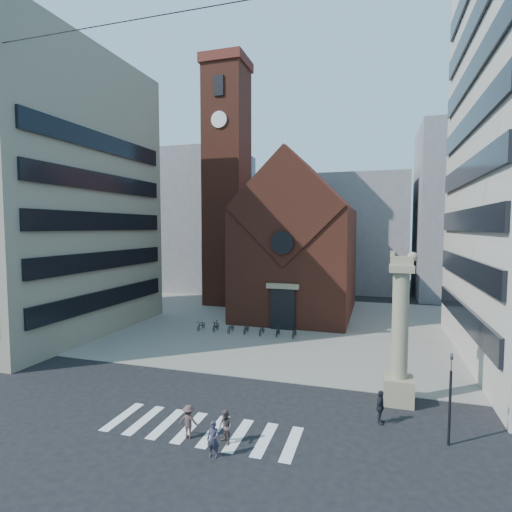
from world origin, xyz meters
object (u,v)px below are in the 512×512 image
at_px(pedestrian_0, 213,439).
at_px(pedestrian_1, 225,427).
at_px(pedestrian_2, 380,407).
at_px(scooter_0, 201,325).
at_px(traffic_light, 450,397).
at_px(lion_column, 400,343).

height_order(pedestrian_0, pedestrian_1, pedestrian_0).
xyz_separation_m(pedestrian_0, pedestrian_2, (6.95, 5.24, 0.06)).
height_order(pedestrian_2, scooter_0, pedestrian_2).
relative_size(pedestrian_0, pedestrian_1, 1.00).
distance_m(traffic_light, pedestrian_1, 10.36).
bearing_deg(scooter_0, traffic_light, -40.10).
xyz_separation_m(pedestrian_0, scooter_0, (-9.57, 19.47, -0.29)).
xyz_separation_m(pedestrian_0, pedestrian_1, (0.11, 1.14, -0.00)).
distance_m(lion_column, pedestrian_0, 11.62).
bearing_deg(lion_column, pedestrian_0, -134.73).
distance_m(pedestrian_0, pedestrian_2, 8.70).
bearing_deg(pedestrian_0, scooter_0, 113.41).
bearing_deg(scooter_0, lion_column, -34.88).
relative_size(lion_column, traffic_light, 2.02).
distance_m(traffic_light, pedestrian_0, 10.84).
bearing_deg(pedestrian_2, traffic_light, -97.84).
bearing_deg(scooter_0, pedestrian_0, -65.58).
relative_size(lion_column, scooter_0, 5.04).
bearing_deg(traffic_light, scooter_0, 141.67).
xyz_separation_m(traffic_light, pedestrian_0, (-9.95, -4.03, -1.49)).
bearing_deg(traffic_light, pedestrian_1, -163.63).
bearing_deg(traffic_light, pedestrian_2, 158.06).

